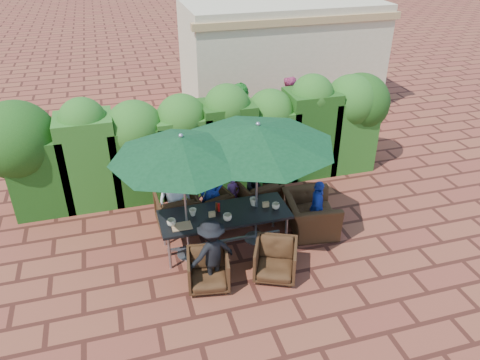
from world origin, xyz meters
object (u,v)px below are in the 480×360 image
object	(u,v)px
umbrella_right	(258,135)
dining_table	(225,217)
chair_far_left	(177,208)
chair_far_right	(257,193)
umbrella_left	(182,147)
chair_far_mid	(211,204)
chair_near_right	(276,259)
chair_end_right	(311,209)
chair_near_left	(208,269)

from	to	relation	value
umbrella_right	dining_table	bearing A→B (deg)	-175.03
umbrella_right	chair_far_left	world-z (taller)	umbrella_right
chair_far_right	umbrella_left	bearing A→B (deg)	21.54
dining_table	chair_far_mid	world-z (taller)	dining_table
chair_far_right	chair_near_right	distance (m)	2.08
dining_table	chair_far_right	distance (m)	1.43
dining_table	umbrella_right	size ratio (longest dim) A/B	0.86
chair_end_right	umbrella_right	bearing A→B (deg)	98.49
chair_far_mid	chair_far_left	bearing A→B (deg)	-15.65
chair_near_left	chair_end_right	distance (m)	2.52
umbrella_left	chair_far_right	distance (m)	2.68
chair_end_right	chair_near_left	bearing A→B (deg)	121.82
chair_near_right	dining_table	bearing A→B (deg)	145.54
dining_table	chair_near_left	distance (m)	1.14
chair_near_left	chair_far_mid	bearing A→B (deg)	85.07
dining_table	chair_end_right	bearing A→B (deg)	2.19
chair_near_right	chair_far_left	bearing A→B (deg)	149.38
dining_table	umbrella_right	world-z (taller)	umbrella_right
chair_far_left	chair_near_left	size ratio (longest dim) A/B	1.17
chair_near_right	chair_end_right	distance (m)	1.58
umbrella_left	chair_end_right	bearing A→B (deg)	2.72
chair_far_right	chair_near_left	bearing A→B (deg)	41.78
dining_table	chair_far_mid	xyz separation A→B (m)	(-0.05, 0.94, -0.31)
umbrella_right	chair_far_right	xyz separation A→B (m)	(0.34, 0.96, -1.80)
chair_near_left	chair_near_right	world-z (taller)	chair_near_right
umbrella_right	chair_far_mid	size ratio (longest dim) A/B	3.78
dining_table	umbrella_right	xyz separation A→B (m)	(0.63, 0.05, 1.54)
chair_near_left	chair_near_right	xyz separation A→B (m)	(1.17, -0.08, 0.01)
chair_near_left	chair_far_right	bearing A→B (deg)	61.98
chair_near_left	umbrella_right	bearing A→B (deg)	50.26
dining_table	chair_near_left	world-z (taller)	dining_table
dining_table	umbrella_left	distance (m)	1.69
chair_far_mid	chair_near_left	distance (m)	1.96
umbrella_right	chair_near_left	world-z (taller)	umbrella_right
chair_far_mid	chair_end_right	distance (m)	2.02
dining_table	chair_end_right	size ratio (longest dim) A/B	2.17
chair_far_mid	chair_end_right	world-z (taller)	chair_end_right
chair_far_right	chair_near_left	size ratio (longest dim) A/B	1.17
dining_table	chair_far_left	distance (m)	1.22
chair_near_right	chair_end_right	size ratio (longest dim) A/B	0.67
umbrella_left	chair_near_right	size ratio (longest dim) A/B	3.36
chair_far_mid	chair_near_right	distance (m)	2.10
umbrella_right	chair_far_left	bearing A→B (deg)	147.74
chair_far_left	chair_far_mid	distance (m)	0.70
chair_far_left	umbrella_left	bearing A→B (deg)	90.83
chair_far_left	chair_far_right	world-z (taller)	chair_far_right
chair_near_right	chair_end_right	bearing A→B (deg)	68.55
chair_far_mid	chair_near_right	xyz separation A→B (m)	(0.69, -1.98, -0.00)
dining_table	chair_far_left	size ratio (longest dim) A/B	2.89
umbrella_right	chair_near_right	distance (m)	2.15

